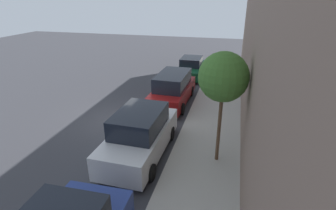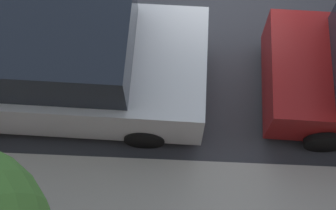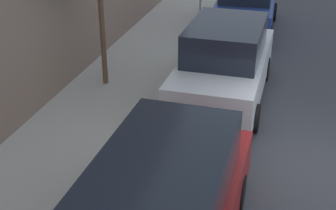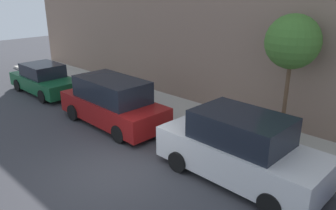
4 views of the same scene
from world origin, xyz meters
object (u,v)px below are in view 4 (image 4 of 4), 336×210
object	(u,v)px
parked_suv_second	(240,149)
street_tree	(293,42)
parked_minivan_third	(112,102)
parked_sedan_fourth	(44,80)

from	to	relation	value
parked_suv_second	street_tree	world-z (taller)	street_tree
parked_suv_second	parked_minivan_third	size ratio (longest dim) A/B	0.98
street_tree	parked_suv_second	bearing A→B (deg)	-176.33
parked_suv_second	street_tree	distance (m)	4.09
parked_sedan_fourth	street_tree	distance (m)	12.33
street_tree	parked_minivan_third	bearing A→B (deg)	119.35
parked_sedan_fourth	street_tree	bearing A→B (deg)	-75.19
parked_suv_second	street_tree	size ratio (longest dim) A/B	1.12
parked_sedan_fourth	parked_suv_second	bearing A→B (deg)	-90.34
parked_suv_second	parked_minivan_third	world-z (taller)	parked_suv_second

